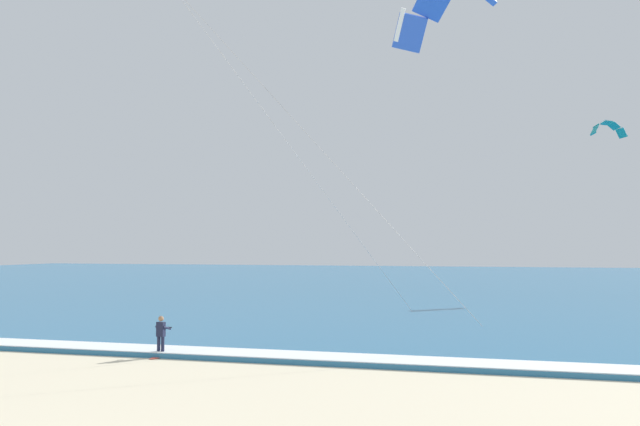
% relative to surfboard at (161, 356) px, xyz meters
% --- Properties ---
extents(sea, '(200.00, 120.00, 0.20)m').
position_rel_surfboard_xyz_m(sea, '(4.28, 59.67, 0.07)').
color(sea, teal).
rests_on(sea, ground).
extents(surf_foam, '(200.00, 1.93, 0.04)m').
position_rel_surfboard_xyz_m(surf_foam, '(4.28, 0.67, 0.19)').
color(surf_foam, white).
rests_on(surf_foam, sea).
extents(surfboard, '(0.62, 1.45, 0.09)m').
position_rel_surfboard_xyz_m(surfboard, '(0.00, 0.00, 0.00)').
color(surfboard, '#E04C38').
rests_on(surfboard, ground).
extents(kitesurfer, '(0.56, 0.56, 1.69)m').
position_rel_surfboard_xyz_m(kitesurfer, '(0.00, 0.02, 0.91)').
color(kitesurfer, '#191E38').
rests_on(kitesurfer, ground).
extents(kite_distant, '(3.56, 3.27, 1.54)m').
position_rel_surfboard_xyz_m(kite_distant, '(23.43, 39.16, 15.37)').
color(kite_distant, teal).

